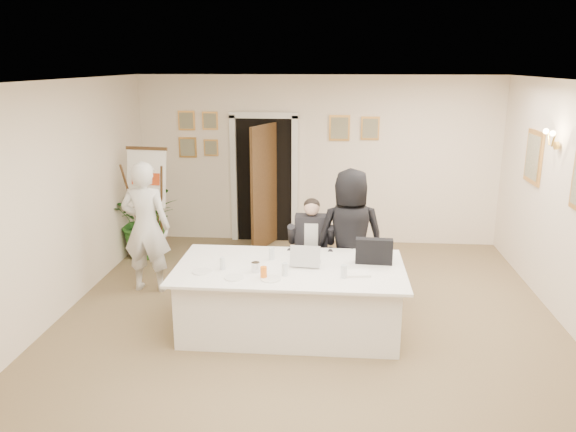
{
  "coord_description": "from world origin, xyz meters",
  "views": [
    {
      "loc": [
        0.28,
        -5.8,
        3.0
      ],
      "look_at": [
        -0.25,
        0.6,
        1.23
      ],
      "focal_mm": 35.0,
      "sensor_mm": 36.0,
      "label": 1
    }
  ],
  "objects_px": {
    "seated_man": "(311,248)",
    "paper_stack": "(357,273)",
    "standing_man": "(146,227)",
    "laptop_bag": "(374,251)",
    "conference_table": "(290,298)",
    "oj_glass": "(264,273)",
    "steel_jug": "(256,267)",
    "potted_palm": "(148,219)",
    "standing_woman": "(350,237)",
    "laptop": "(306,253)",
    "flip_chart": "(151,210)"
  },
  "relations": [
    {
      "from": "paper_stack",
      "to": "steel_jug",
      "type": "distance_m",
      "value": 1.1
    },
    {
      "from": "standing_man",
      "to": "standing_woman",
      "type": "relative_size",
      "value": 1.02
    },
    {
      "from": "conference_table",
      "to": "oj_glass",
      "type": "distance_m",
      "value": 0.64
    },
    {
      "from": "laptop",
      "to": "oj_glass",
      "type": "distance_m",
      "value": 0.63
    },
    {
      "from": "potted_palm",
      "to": "laptop",
      "type": "height_order",
      "value": "potted_palm"
    },
    {
      "from": "flip_chart",
      "to": "laptop",
      "type": "distance_m",
      "value": 3.22
    },
    {
      "from": "seated_man",
      "to": "standing_woman",
      "type": "height_order",
      "value": "standing_woman"
    },
    {
      "from": "laptop",
      "to": "oj_glass",
      "type": "relative_size",
      "value": 2.75
    },
    {
      "from": "standing_woman",
      "to": "paper_stack",
      "type": "height_order",
      "value": "standing_woman"
    },
    {
      "from": "flip_chart",
      "to": "conference_table",
      "type": "bearing_deg",
      "value": -43.21
    },
    {
      "from": "flip_chart",
      "to": "standing_woman",
      "type": "xyz_separation_m",
      "value": [
        2.99,
        -1.3,
        0.06
      ]
    },
    {
      "from": "standing_man",
      "to": "laptop_bag",
      "type": "bearing_deg",
      "value": 165.65
    },
    {
      "from": "flip_chart",
      "to": "steel_jug",
      "type": "bearing_deg",
      "value": -50.57
    },
    {
      "from": "potted_palm",
      "to": "paper_stack",
      "type": "xyz_separation_m",
      "value": [
        3.19,
        -2.58,
        0.19
      ]
    },
    {
      "from": "standing_man",
      "to": "seated_man",
      "type": "bearing_deg",
      "value": 179.73
    },
    {
      "from": "flip_chart",
      "to": "paper_stack",
      "type": "distance_m",
      "value": 3.84
    },
    {
      "from": "standing_man",
      "to": "conference_table",
      "type": "bearing_deg",
      "value": 154.47
    },
    {
      "from": "potted_palm",
      "to": "steel_jug",
      "type": "bearing_deg",
      "value": -51.12
    },
    {
      "from": "seated_man",
      "to": "laptop_bag",
      "type": "relative_size",
      "value": 3.21
    },
    {
      "from": "laptop_bag",
      "to": "steel_jug",
      "type": "height_order",
      "value": "laptop_bag"
    },
    {
      "from": "seated_man",
      "to": "standing_woman",
      "type": "xyz_separation_m",
      "value": [
        0.49,
        -0.1,
        0.2
      ]
    },
    {
      "from": "laptop",
      "to": "paper_stack",
      "type": "relative_size",
      "value": 1.29
    },
    {
      "from": "standing_woman",
      "to": "oj_glass",
      "type": "relative_size",
      "value": 13.4
    },
    {
      "from": "conference_table",
      "to": "potted_palm",
      "type": "bearing_deg",
      "value": 135.67
    },
    {
      "from": "oj_glass",
      "to": "conference_table",
      "type": "bearing_deg",
      "value": 57.02
    },
    {
      "from": "paper_stack",
      "to": "seated_man",
      "type": "bearing_deg",
      "value": 115.46
    },
    {
      "from": "conference_table",
      "to": "potted_palm",
      "type": "height_order",
      "value": "potted_palm"
    },
    {
      "from": "flip_chart",
      "to": "oj_glass",
      "type": "bearing_deg",
      "value": -51.09
    },
    {
      "from": "paper_stack",
      "to": "steel_jug",
      "type": "xyz_separation_m",
      "value": [
        -1.1,
        -0.01,
        0.04
      ]
    },
    {
      "from": "conference_table",
      "to": "laptop",
      "type": "relative_size",
      "value": 7.19
    },
    {
      "from": "seated_man",
      "to": "laptop_bag",
      "type": "xyz_separation_m",
      "value": [
        0.75,
        -0.77,
        0.25
      ]
    },
    {
      "from": "seated_man",
      "to": "laptop_bag",
      "type": "bearing_deg",
      "value": -39.79
    },
    {
      "from": "potted_palm",
      "to": "laptop",
      "type": "xyz_separation_m",
      "value": [
        2.62,
        -2.3,
        0.32
      ]
    },
    {
      "from": "seated_man",
      "to": "paper_stack",
      "type": "distance_m",
      "value": 1.27
    },
    {
      "from": "potted_palm",
      "to": "oj_glass",
      "type": "distance_m",
      "value": 3.55
    },
    {
      "from": "potted_palm",
      "to": "oj_glass",
      "type": "relative_size",
      "value": 9.16
    },
    {
      "from": "standing_man",
      "to": "laptop",
      "type": "xyz_separation_m",
      "value": [
        2.17,
        -0.94,
        0.03
      ]
    },
    {
      "from": "laptop_bag",
      "to": "oj_glass",
      "type": "relative_size",
      "value": 3.22
    },
    {
      "from": "oj_glass",
      "to": "steel_jug",
      "type": "height_order",
      "value": "oj_glass"
    },
    {
      "from": "standing_man",
      "to": "steel_jug",
      "type": "relative_size",
      "value": 16.09
    },
    {
      "from": "flip_chart",
      "to": "laptop",
      "type": "height_order",
      "value": "flip_chart"
    },
    {
      "from": "steel_jug",
      "to": "oj_glass",
      "type": "bearing_deg",
      "value": -58.53
    },
    {
      "from": "paper_stack",
      "to": "conference_table",
      "type": "bearing_deg",
      "value": 165.69
    },
    {
      "from": "standing_woman",
      "to": "potted_palm",
      "type": "bearing_deg",
      "value": -33.16
    },
    {
      "from": "flip_chart",
      "to": "oj_glass",
      "type": "distance_m",
      "value": 3.26
    },
    {
      "from": "conference_table",
      "to": "laptop",
      "type": "height_order",
      "value": "laptop"
    },
    {
      "from": "steel_jug",
      "to": "potted_palm",
      "type": "bearing_deg",
      "value": 128.88
    },
    {
      "from": "flip_chart",
      "to": "paper_stack",
      "type": "xyz_separation_m",
      "value": [
        3.04,
        -2.35,
        -0.02
      ]
    },
    {
      "from": "standing_man",
      "to": "laptop_bag",
      "type": "height_order",
      "value": "standing_man"
    },
    {
      "from": "conference_table",
      "to": "laptop_bag",
      "type": "xyz_separation_m",
      "value": [
        0.95,
        0.18,
        0.53
      ]
    }
  ]
}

